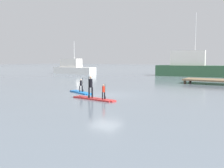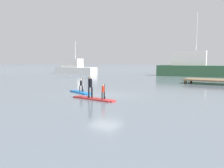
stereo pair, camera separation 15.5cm
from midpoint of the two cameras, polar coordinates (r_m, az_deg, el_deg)
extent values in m
plane|color=slate|center=(20.25, -1.69, -2.53)|extent=(240.00, 240.00, 0.00)
cube|color=blue|center=(21.76, -7.36, -1.88)|extent=(2.88, 1.76, 0.10)
cube|color=blue|center=(20.48, -5.45, -2.32)|extent=(0.41, 0.52, 0.09)
cylinder|color=black|center=(21.72, -7.02, -1.06)|extent=(0.08, 0.08, 0.52)
cylinder|color=black|center=(21.61, -7.56, -1.10)|extent=(0.08, 0.08, 0.52)
cylinder|color=black|center=(21.61, -7.30, 0.18)|extent=(0.26, 0.26, 0.43)
sphere|color=beige|center=(21.59, -7.31, 0.97)|extent=(0.13, 0.13, 0.13)
cylinder|color=black|center=(21.70, -6.91, -0.14)|extent=(0.03, 0.03, 1.22)
cube|color=black|center=(21.76, -6.89, -1.50)|extent=(0.08, 0.14, 0.18)
cube|color=red|center=(18.14, -4.51, -3.34)|extent=(3.56, 1.13, 0.10)
cube|color=red|center=(16.97, -0.05, -3.94)|extent=(0.30, 0.51, 0.09)
cylinder|color=black|center=(18.37, -4.77, -1.89)|extent=(0.11, 0.11, 0.75)
cylinder|color=black|center=(18.14, -5.48, -2.00)|extent=(0.11, 0.11, 0.75)
cylinder|color=black|center=(18.18, -5.14, 0.19)|extent=(0.31, 0.31, 0.62)
sphere|color=tan|center=(18.14, -5.15, 1.51)|extent=(0.18, 0.18, 0.18)
cylinder|color=black|center=(18.06, -5.59, -0.74)|extent=(0.03, 0.03, 1.55)
cube|color=black|center=(18.15, -5.57, -2.90)|extent=(0.05, 0.14, 0.18)
cylinder|color=black|center=(17.53, -1.97, -2.65)|extent=(0.08, 0.08, 0.50)
cylinder|color=black|center=(17.37, -2.44, -2.73)|extent=(0.08, 0.08, 0.50)
cylinder|color=red|center=(17.39, -2.21, -1.20)|extent=(0.21, 0.21, 0.41)
sphere|color=tan|center=(17.36, -2.21, -0.26)|extent=(0.12, 0.12, 0.12)
cylinder|color=black|center=(17.54, -1.86, -1.71)|extent=(0.03, 0.03, 1.07)
cube|color=black|center=(17.60, -1.86, -3.14)|extent=(0.05, 0.14, 0.18)
cube|color=#2D5638|center=(45.16, 18.32, 2.85)|extent=(13.43, 4.62, 1.85)
cube|color=white|center=(45.28, 16.78, 5.70)|extent=(5.89, 2.68, 2.56)
cylinder|color=silver|center=(45.38, 18.39, 11.24)|extent=(0.12, 0.12, 6.28)
cube|color=silver|center=(50.42, -8.62, 3.04)|extent=(8.71, 3.31, 1.35)
cube|color=white|center=(50.84, -9.38, 4.76)|extent=(4.06, 2.53, 1.69)
cylinder|color=silver|center=(50.42, -8.71, 7.68)|extent=(0.12, 0.12, 3.44)
cylinder|color=#473828|center=(30.90, 16.10, 0.58)|extent=(0.28, 0.28, 0.56)
cylinder|color=#473828|center=(33.40, 17.27, 0.91)|extent=(0.28, 0.28, 0.56)
camera|label=1|loc=(0.08, -90.21, -0.02)|focal=40.17mm
camera|label=2|loc=(0.08, 89.79, 0.02)|focal=40.17mm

